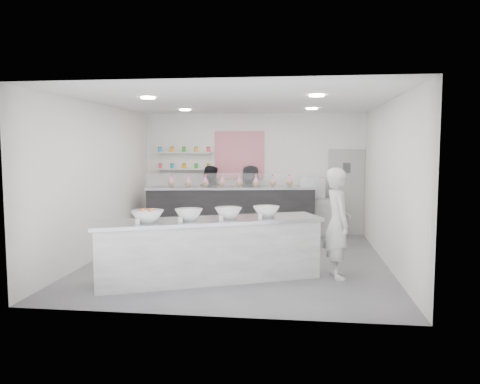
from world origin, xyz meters
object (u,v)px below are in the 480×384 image
object	(u,v)px
prep_counter	(209,250)
espresso_machine	(312,187)
back_bar	(231,212)
staff_right	(251,200)
espresso_ledge	(315,216)
woman_prep	(338,223)
staff_left	(210,200)

from	to	relation	value
prep_counter	espresso_machine	size ratio (longest dim) A/B	6.13
back_bar	staff_right	bearing A→B (deg)	32.70
espresso_ledge	woman_prep	bearing A→B (deg)	-86.58
espresso_machine	staff_right	size ratio (longest dim) A/B	0.35
staff_right	staff_left	bearing A→B (deg)	9.26
back_bar	staff_right	xyz separation A→B (m)	(0.43, 0.39, 0.25)
prep_counter	staff_left	world-z (taller)	staff_left
espresso_machine	woman_prep	bearing A→B (deg)	-85.39
prep_counter	espresso_ledge	bearing A→B (deg)	43.55
back_bar	espresso_ledge	world-z (taller)	back_bar
woman_prep	staff_left	bearing A→B (deg)	27.55
back_bar	espresso_ledge	xyz separation A→B (m)	(2.01, 0.57, -0.14)
espresso_machine	staff_left	bearing A→B (deg)	-175.91
espresso_machine	staff_right	xyz separation A→B (m)	(-1.50, -0.18, -0.32)
espresso_ledge	staff_left	xyz separation A→B (m)	(-2.60, -0.18, 0.38)
back_bar	woman_prep	size ratio (longest dim) A/B	2.17
espresso_machine	prep_counter	bearing A→B (deg)	-113.09
back_bar	staff_right	size ratio (longest dim) A/B	2.30
prep_counter	back_bar	distance (m)	3.59
back_bar	espresso_machine	size ratio (longest dim) A/B	6.61
prep_counter	staff_left	bearing A→B (deg)	78.18
woman_prep	staff_left	size ratio (longest dim) A/B	1.07
woman_prep	back_bar	bearing A→B (deg)	24.33
espresso_machine	staff_left	xyz separation A→B (m)	(-2.52, -0.18, -0.32)
espresso_ledge	staff_right	distance (m)	1.63
staff_right	espresso_ledge	bearing A→B (deg)	-164.24
espresso_machine	espresso_ledge	bearing A→B (deg)	0.00
staff_left	staff_right	size ratio (longest dim) A/B	0.99
prep_counter	staff_left	xyz separation A→B (m)	(-0.75, 3.98, 0.35)
espresso_ledge	woman_prep	xyz separation A→B (m)	(0.22, -3.75, 0.44)
prep_counter	staff_right	world-z (taller)	staff_right
prep_counter	espresso_machine	xyz separation A→B (m)	(1.77, 4.16, 0.67)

